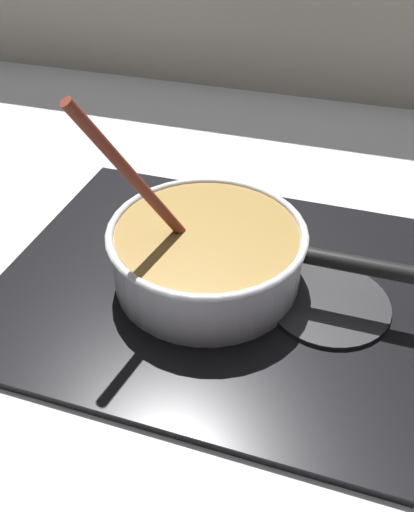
{
  "coord_description": "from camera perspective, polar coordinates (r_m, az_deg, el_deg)",
  "views": [
    {
      "loc": [
        0.21,
        -0.46,
        0.5
      ],
      "look_at": [
        0.04,
        0.06,
        0.05
      ],
      "focal_mm": 36.75,
      "sensor_mm": 36.0,
      "label": 1
    }
  ],
  "objects": [
    {
      "name": "ground",
      "position": [
        0.72,
        -4.82,
        -6.96
      ],
      "size": [
        2.4,
        1.6,
        0.04
      ],
      "primitive_type": "cube",
      "color": "#B7B7BC"
    },
    {
      "name": "burner_ring",
      "position": [
        0.73,
        0.0,
        -2.26
      ],
      "size": [
        0.17,
        0.17,
        0.01
      ],
      "primitive_type": "torus",
      "color": "#592D0C",
      "rests_on": "hob_plate"
    },
    {
      "name": "spare_burner",
      "position": [
        0.71,
        13.06,
        -4.96
      ],
      "size": [
        0.16,
        0.16,
        0.01
      ],
      "primitive_type": "cylinder",
      "color": "#262628",
      "rests_on": "hob_plate"
    },
    {
      "name": "cooking_pan",
      "position": [
        0.7,
        0.06,
        0.33
      ],
      "size": [
        0.39,
        0.26,
        0.29
      ],
      "color": "silver",
      "rests_on": "hob_plate"
    },
    {
      "name": "hob_plate",
      "position": [
        0.73,
        0.0,
        -2.85
      ],
      "size": [
        0.56,
        0.48,
        0.01
      ],
      "primitive_type": "cube",
      "color": "black",
      "rests_on": "ground"
    }
  ]
}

